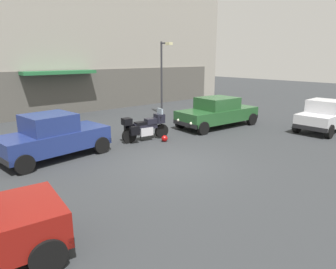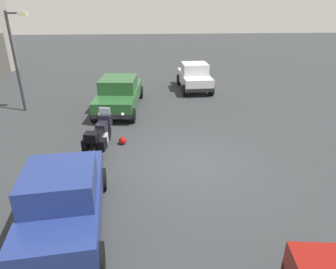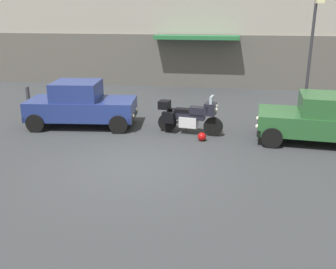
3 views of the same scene
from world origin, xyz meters
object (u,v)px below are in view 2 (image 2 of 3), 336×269
at_px(helmet, 123,141).
at_px(streetlamp_curbside, 17,52).
at_px(motorcycle, 100,135).
at_px(car_compact_side, 194,77).
at_px(car_sedan_far, 119,93).
at_px(car_hatchback_near, 64,199).

relative_size(helmet, streetlamp_curbside, 0.06).
height_order(motorcycle, car_compact_side, car_compact_side).
bearing_deg(car_compact_side, car_sedan_far, 125.42).
xyz_separation_m(motorcycle, car_hatchback_near, (-3.94, 0.25, 0.19)).
bearing_deg(car_sedan_far, car_hatchback_near, 0.82).
height_order(car_hatchback_near, car_sedan_far, car_hatchback_near).
xyz_separation_m(car_hatchback_near, streetlamp_curbside, (8.50, 3.88, 1.96)).
bearing_deg(motorcycle, car_compact_side, -21.31).
xyz_separation_m(car_hatchback_near, car_sedan_far, (8.46, -0.57, -0.03)).
relative_size(helmet, car_sedan_far, 0.06).
height_order(car_hatchback_near, streetlamp_curbside, streetlamp_curbside).
height_order(helmet, car_hatchback_near, car_hatchback_near).
bearing_deg(car_compact_side, helmet, 150.41).
distance_m(helmet, car_compact_side, 8.13).
bearing_deg(motorcycle, streetlamp_curbside, 50.83).
xyz_separation_m(helmet, car_sedan_far, (4.01, 0.41, 0.64)).
bearing_deg(car_sedan_far, helmet, 10.41).
bearing_deg(motorcycle, car_hatchback_near, -174.98).
distance_m(motorcycle, car_sedan_far, 4.54).
distance_m(car_hatchback_near, streetlamp_curbside, 9.54).
relative_size(motorcycle, car_sedan_far, 0.48).
distance_m(motorcycle, helmet, 1.01).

